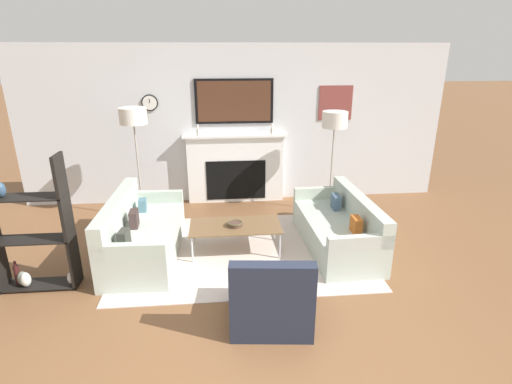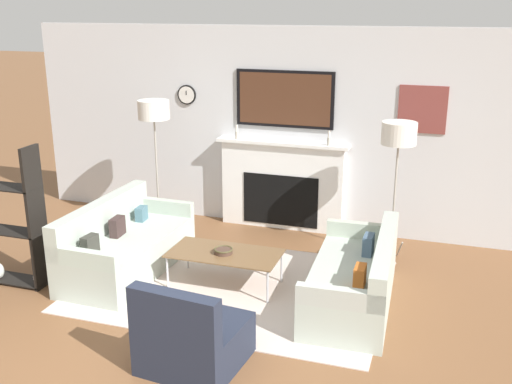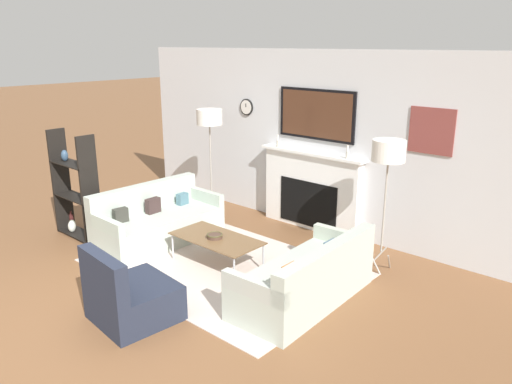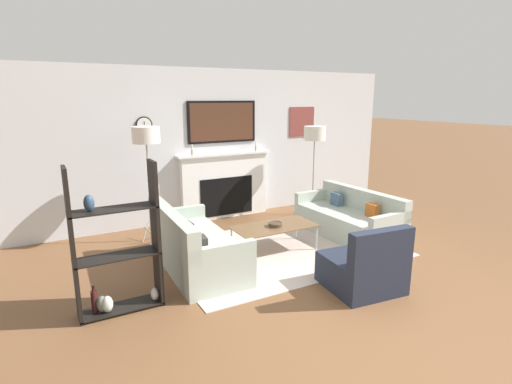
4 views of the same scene
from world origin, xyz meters
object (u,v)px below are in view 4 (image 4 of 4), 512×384
object	(u,v)px
armchair	(364,269)
decorative_bowl	(275,224)
couch_right	(349,220)
shelf_unit	(115,251)
floor_lamp_right	(315,135)
floor_lamp_left	(146,137)
couch_left	(194,247)
coffee_table	(274,227)

from	to	relation	value
armchair	decorative_bowl	world-z (taller)	armchair
couch_right	decorative_bowl	size ratio (longest dim) A/B	8.95
shelf_unit	decorative_bowl	bearing A→B (deg)	15.02
decorative_bowl	floor_lamp_right	size ratio (longest dim) A/B	0.12
floor_lamp_left	couch_left	bearing A→B (deg)	-80.37
couch_right	coffee_table	size ratio (longest dim) A/B	1.52
armchair	floor_lamp_left	xyz separation A→B (m)	(-1.74, 2.82, 1.37)
coffee_table	decorative_bowl	distance (m)	0.06
armchair	floor_lamp_left	size ratio (longest dim) A/B	0.48
decorative_bowl	floor_lamp_right	xyz separation A→B (m)	(1.65, 1.32, 1.11)
couch_left	decorative_bowl	world-z (taller)	couch_left
coffee_table	floor_lamp_left	size ratio (longest dim) A/B	0.68
armchair	floor_lamp_right	size ratio (longest dim) A/B	0.51
armchair	floor_lamp_right	bearing A→B (deg)	64.24
coffee_table	floor_lamp_left	world-z (taller)	floor_lamp_left
couch_left	floor_lamp_left	xyz separation A→B (m)	(-0.22, 1.30, 1.34)
floor_lamp_left	decorative_bowl	bearing A→B (deg)	-42.34
decorative_bowl	floor_lamp_right	world-z (taller)	floor_lamp_right
coffee_table	floor_lamp_right	size ratio (longest dim) A/B	0.72
armchair	decorative_bowl	xyz separation A→B (m)	(-0.29, 1.50, 0.16)
armchair	coffee_table	xyz separation A→B (m)	(-0.29, 1.53, 0.11)
armchair	couch_right	bearing A→B (deg)	53.34
decorative_bowl	shelf_unit	xyz separation A→B (m)	(-2.30, -0.62, 0.25)
couch_left	decorative_bowl	size ratio (longest dim) A/B	8.93
decorative_bowl	shelf_unit	distance (m)	2.40
decorative_bowl	floor_lamp_left	bearing A→B (deg)	137.66
armchair	shelf_unit	distance (m)	2.77
couch_right	decorative_bowl	xyz separation A→B (m)	(-1.43, -0.03, 0.15)
armchair	floor_lamp_left	bearing A→B (deg)	121.69
decorative_bowl	floor_lamp_left	xyz separation A→B (m)	(-1.45, 1.32, 1.21)
coffee_table	shelf_unit	distance (m)	2.42
floor_lamp_right	couch_left	bearing A→B (deg)	-155.82
armchair	floor_lamp_right	xyz separation A→B (m)	(1.36, 2.82, 1.27)
couch_left	shelf_unit	bearing A→B (deg)	-148.99
couch_left	shelf_unit	world-z (taller)	shelf_unit
couch_right	floor_lamp_right	size ratio (longest dim) A/B	1.09
couch_left	decorative_bowl	distance (m)	1.24
decorative_bowl	floor_lamp_left	size ratio (longest dim) A/B	0.11
floor_lamp_left	shelf_unit	size ratio (longest dim) A/B	1.14
couch_left	floor_lamp_right	bearing A→B (deg)	24.18
coffee_table	shelf_unit	xyz separation A→B (m)	(-2.31, -0.65, 0.31)
floor_lamp_left	shelf_unit	world-z (taller)	floor_lamp_left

